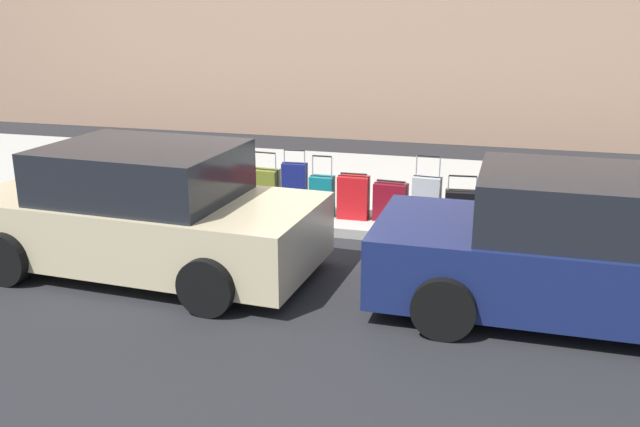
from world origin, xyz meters
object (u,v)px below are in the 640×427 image
(bollard_post, at_px, (177,178))
(parked_car_navy_0, at_px, (589,251))
(suitcase_navy_0, at_px, (540,208))
(suitcase_maroon_4, at_px, (390,202))
(suitcase_teal_6, at_px, (322,196))
(fire_hydrant, at_px, (211,183))
(suitcase_silver_3, at_px, (427,200))
(parked_car_beige_1, at_px, (145,213))
(suitcase_olive_8, at_px, (264,190))
(suitcase_red_5, at_px, (353,197))
(suitcase_olive_1, at_px, (501,208))
(suitcase_black_2, at_px, (461,209))
(suitcase_navy_7, at_px, (295,188))

(bollard_post, height_order, parked_car_navy_0, parked_car_navy_0)
(suitcase_navy_0, distance_m, suitcase_maroon_4, 2.07)
(suitcase_navy_0, relative_size, parked_car_navy_0, 0.22)
(suitcase_teal_6, xyz_separation_m, fire_hydrant, (1.79, -0.02, 0.07))
(suitcase_teal_6, bearing_deg, suitcase_silver_3, -177.89)
(suitcase_teal_6, height_order, parked_car_beige_1, parked_car_beige_1)
(suitcase_olive_8, bearing_deg, suitcase_red_5, 177.31)
(suitcase_silver_3, relative_size, parked_car_navy_0, 0.23)
(suitcase_olive_8, bearing_deg, bollard_post, 7.99)
(fire_hydrant, bearing_deg, suitcase_navy_0, 179.77)
(suitcase_olive_1, distance_m, parked_car_beige_1, 4.81)
(suitcase_olive_1, distance_m, parked_car_navy_0, 2.55)
(fire_hydrant, relative_size, parked_car_beige_1, 0.16)
(suitcase_navy_0, height_order, suitcase_maroon_4, suitcase_navy_0)
(suitcase_silver_3, height_order, suitcase_maroon_4, suitcase_silver_3)
(suitcase_red_5, bearing_deg, parked_car_beige_1, 48.10)
(suitcase_navy_0, relative_size, parked_car_beige_1, 0.23)
(suitcase_silver_3, distance_m, suitcase_olive_8, 2.46)
(suitcase_navy_0, xyz_separation_m, suitcase_olive_1, (0.51, -0.04, -0.05))
(fire_hydrant, bearing_deg, suitcase_maroon_4, -179.77)
(suitcase_red_5, bearing_deg, suitcase_olive_1, -178.87)
(suitcase_silver_3, xyz_separation_m, parked_car_beige_1, (3.14, 2.39, 0.25))
(suitcase_black_2, bearing_deg, parked_car_navy_0, 122.71)
(suitcase_olive_1, bearing_deg, suitcase_maroon_4, 0.19)
(suitcase_red_5, bearing_deg, suitcase_olive_8, -2.69)
(suitcase_black_2, bearing_deg, suitcase_teal_6, -1.63)
(suitcase_olive_1, bearing_deg, suitcase_navy_0, 175.98)
(suitcase_silver_3, xyz_separation_m, suitcase_navy_7, (1.97, 0.01, 0.04))
(suitcase_silver_3, relative_size, suitcase_navy_7, 1.02)
(fire_hydrant, xyz_separation_m, parked_car_navy_0, (-5.28, 2.35, 0.22))
(parked_car_navy_0, bearing_deg, suitcase_olive_1, -68.82)
(suitcase_maroon_4, height_order, suitcase_red_5, suitcase_red_5)
(suitcase_navy_0, distance_m, suitcase_teal_6, 3.09)
(suitcase_navy_0, height_order, parked_car_navy_0, parked_car_navy_0)
(suitcase_red_5, height_order, suitcase_navy_7, suitcase_navy_7)
(suitcase_teal_6, height_order, parked_car_navy_0, parked_car_navy_0)
(suitcase_olive_1, distance_m, suitcase_navy_7, 3.02)
(suitcase_maroon_4, xyz_separation_m, suitcase_teal_6, (1.02, 0.03, 0.03))
(suitcase_olive_1, bearing_deg, parked_car_navy_0, 111.18)
(suitcase_red_5, distance_m, suitcase_navy_7, 0.92)
(fire_hydrant, bearing_deg, suitcase_olive_1, -179.78)
(suitcase_olive_1, height_order, parked_car_beige_1, parked_car_beige_1)
(suitcase_olive_1, relative_size, parked_car_beige_1, 0.21)
(suitcase_navy_0, height_order, suitcase_silver_3, suitcase_silver_3)
(suitcase_navy_7, relative_size, suitcase_olive_8, 1.07)
(suitcase_olive_8, distance_m, bollard_post, 1.38)
(suitcase_olive_8, relative_size, parked_car_beige_1, 0.21)
(suitcase_black_2, distance_m, suitcase_red_5, 1.56)
(suitcase_navy_0, xyz_separation_m, suitcase_maroon_4, (2.07, -0.03, -0.08))
(suitcase_navy_7, bearing_deg, parked_car_beige_1, 63.87)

